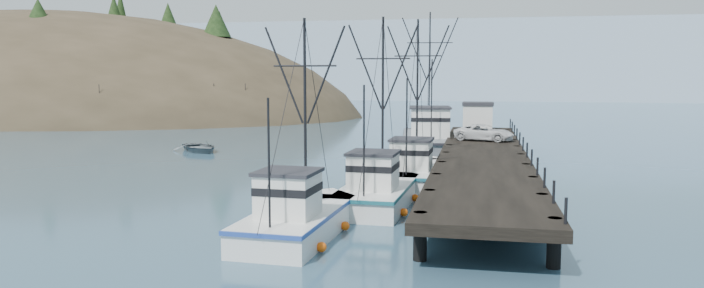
# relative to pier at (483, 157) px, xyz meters

# --- Properties ---
(ground) EXTENTS (400.00, 400.00, 0.00)m
(ground) POSITION_rel_pier_xyz_m (-14.00, -16.00, -1.69)
(ground) COLOR #2E5067
(ground) RESTS_ON ground
(pier) EXTENTS (6.00, 44.00, 2.00)m
(pier) POSITION_rel_pier_xyz_m (0.00, 0.00, 0.00)
(pier) COLOR black
(pier) RESTS_ON ground
(headland) EXTENTS (134.80, 78.00, 51.00)m
(headland) POSITION_rel_pier_xyz_m (-88.95, 62.61, -6.24)
(headland) COLOR #382D1E
(headland) RESTS_ON ground
(distant_ridge) EXTENTS (360.00, 40.00, 26.00)m
(distant_ridge) POSITION_rel_pier_xyz_m (-4.00, 154.00, -1.69)
(distant_ridge) COLOR #9EB2C6
(distant_ridge) RESTS_ON ground
(distant_ridge_far) EXTENTS (180.00, 25.00, 18.00)m
(distant_ridge_far) POSITION_rel_pier_xyz_m (-54.00, 169.00, -1.69)
(distant_ridge_far) COLOR silver
(distant_ridge_far) RESTS_ON ground
(moored_sailboats) EXTENTS (23.59, 17.14, 6.35)m
(moored_sailboats) POSITION_rel_pier_xyz_m (-45.62, 40.58, -1.36)
(moored_sailboats) COLOR white
(moored_sailboats) RESTS_ON ground
(trawler_near) EXTENTS (4.03, 10.99, 11.17)m
(trawler_near) POSITION_rel_pier_xyz_m (-5.93, -9.60, -0.87)
(trawler_near) COLOR white
(trawler_near) RESTS_ON ground
(trawler_mid) EXTENTS (3.99, 10.48, 10.49)m
(trawler_mid) POSITION_rel_pier_xyz_m (-8.51, -17.08, -0.87)
(trawler_mid) COLOR white
(trawler_mid) RESTS_ON ground
(trawler_far) EXTENTS (3.99, 11.39, 11.65)m
(trawler_far) POSITION_rel_pier_xyz_m (-4.63, -2.04, -0.87)
(trawler_far) COLOR white
(trawler_far) RESTS_ON ground
(work_vessel) EXTENTS (6.41, 16.75, 13.79)m
(work_vessel) POSITION_rel_pier_xyz_m (-4.92, 14.66, -0.46)
(work_vessel) COLOR slate
(work_vessel) RESTS_ON ground
(pier_shed) EXTENTS (3.00, 3.20, 2.80)m
(pier_shed) POSITION_rel_pier_xyz_m (-0.43, 18.00, 1.73)
(pier_shed) COLOR silver
(pier_shed) RESTS_ON pier
(pickup_truck) EXTENTS (5.33, 3.52, 1.36)m
(pickup_truck) POSITION_rel_pier_xyz_m (0.14, 8.43, 0.99)
(pickup_truck) COLOR silver
(pickup_truck) RESTS_ON pier
(motorboat) EXTENTS (6.94, 6.93, 1.19)m
(motorboat) POSITION_rel_pier_xyz_m (-27.10, 11.93, -1.69)
(motorboat) COLOR slate
(motorboat) RESTS_ON ground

